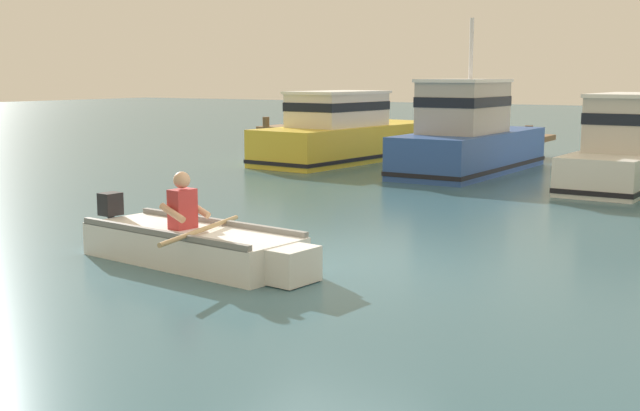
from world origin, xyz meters
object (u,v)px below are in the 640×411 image
Objects in this scene: rowboat_with_person at (195,245)px; moored_boat_white at (631,151)px; moored_boat_yellow at (347,134)px; moored_boat_blue at (468,138)px.

moored_boat_white is at bearing 74.32° from rowboat_with_person.
moored_boat_yellow is 4.21m from moored_boat_blue.
moored_boat_blue is at bearing 93.64° from rowboat_with_person.
moored_boat_yellow is 1.05× the size of moored_boat_white.
moored_boat_white is at bearing -1.28° from moored_boat_blue.
moored_boat_white is (7.98, -1.10, -0.01)m from moored_boat_yellow.
moored_boat_blue is 3.90m from moored_boat_white.
moored_boat_blue is (-0.73, 11.39, 0.62)m from rowboat_with_person.
moored_boat_yellow is 8.06m from moored_boat_white.
rowboat_with_person is 0.53× the size of moored_boat_yellow.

